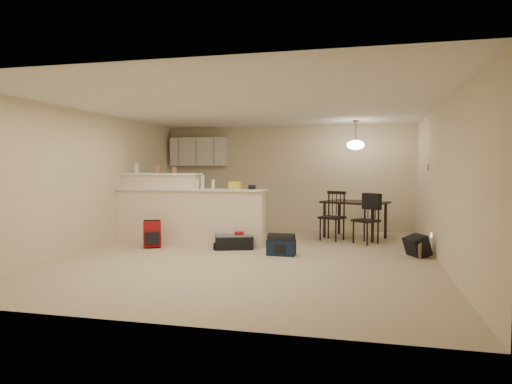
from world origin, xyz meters
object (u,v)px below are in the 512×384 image
(pendant_lamp, at_px, (356,144))
(red_backpack, at_px, (152,235))
(dining_chair_near, at_px, (332,216))
(dining_chair_far, at_px, (366,219))
(black_daypack, at_px, (417,246))
(suitcase, at_px, (234,242))
(navy_duffel, at_px, (281,248))
(dining_table, at_px, (355,206))

(pendant_lamp, relative_size, red_backpack, 1.27)
(dining_chair_near, xyz_separation_m, dining_chair_far, (0.67, -0.25, -0.02))
(red_backpack, relative_size, black_daypack, 1.26)
(black_daypack, bearing_deg, suitcase, 64.41)
(pendant_lamp, xyz_separation_m, navy_duffel, (-1.18, -2.26, -1.86))
(dining_chair_near, distance_m, navy_duffel, 1.99)
(dining_chair_far, relative_size, suitcase, 1.40)
(dining_chair_far, height_order, red_backpack, dining_chair_far)
(dining_chair_near, bearing_deg, black_daypack, -17.42)
(dining_chair_far, bearing_deg, red_backpack, -120.57)
(red_backpack, relative_size, navy_duffel, 1.02)
(black_daypack, bearing_deg, dining_table, 4.79)
(dining_chair_far, height_order, navy_duffel, dining_chair_far)
(pendant_lamp, distance_m, dining_chair_far, 1.67)
(dining_chair_near, xyz_separation_m, red_backpack, (-3.23, -1.63, -0.26))
(pendant_lamp, relative_size, black_daypack, 1.60)
(suitcase, xyz_separation_m, red_backpack, (-1.53, -0.24, 0.13))
(navy_duffel, bearing_deg, dining_chair_near, 69.93)
(red_backpack, bearing_deg, dining_chair_far, -7.81)
(dining_chair_far, distance_m, suitcase, 2.66)
(pendant_lamp, height_order, black_daypack, pendant_lamp)
(red_backpack, bearing_deg, navy_duffel, -31.63)
(dining_chair_near, bearing_deg, dining_table, 69.61)
(dining_chair_near, height_order, red_backpack, dining_chair_near)
(dining_chair_far, bearing_deg, pendant_lamp, 148.07)
(pendant_lamp, xyz_separation_m, suitcase, (-2.15, -1.83, -1.87))
(black_daypack, bearing_deg, dining_chair_near, 22.11)
(dining_chair_near, height_order, dining_chair_far, dining_chair_near)
(navy_duffel, height_order, black_daypack, black_daypack)
(suitcase, relative_size, red_backpack, 1.42)
(dining_table, relative_size, red_backpack, 3.06)
(pendant_lamp, height_order, navy_duffel, pendant_lamp)
(navy_duffel, bearing_deg, pendant_lamp, 64.30)
(dining_chair_far, bearing_deg, navy_duffel, -91.88)
(suitcase, bearing_deg, pendant_lamp, 22.43)
(dining_table, distance_m, navy_duffel, 2.61)
(dining_table, bearing_deg, pendant_lamp, -155.84)
(dining_table, distance_m, suitcase, 2.88)
(black_daypack, bearing_deg, navy_duffel, 75.31)
(dining_chair_far, xyz_separation_m, navy_duffel, (-1.41, -1.57, -0.36))
(red_backpack, bearing_deg, dining_table, 2.12)
(dining_chair_far, bearing_deg, dining_chair_near, -160.16)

